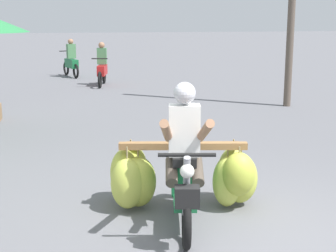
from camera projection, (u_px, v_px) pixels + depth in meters
name	position (u px, v px, depth m)	size (l,w,h in m)	color
ground_plane	(244.00, 244.00, 5.18)	(120.00, 120.00, 0.00)	slate
motorbike_main_loaded	(181.00, 173.00, 5.97)	(1.78, 1.94, 1.58)	black
motorbike_distant_ahead_left	(71.00, 62.00, 18.74)	(0.71, 1.56, 1.40)	black
motorbike_distant_ahead_right	(102.00, 68.00, 16.51)	(0.55, 1.61, 1.40)	black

